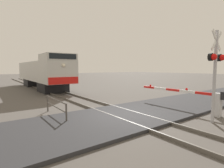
% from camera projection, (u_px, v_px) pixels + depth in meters
% --- Properties ---
extents(ground_plane, '(160.00, 160.00, 0.00)m').
position_uv_depth(ground_plane, '(126.00, 117.00, 9.07)').
color(ground_plane, '#514C47').
extents(rail_track_left, '(0.08, 80.00, 0.15)m').
position_uv_depth(rail_track_left, '(115.00, 118.00, 8.64)').
color(rail_track_left, '#59544C').
rests_on(rail_track_left, ground_plane).
extents(rail_track_right, '(0.08, 80.00, 0.15)m').
position_uv_depth(rail_track_right, '(136.00, 113.00, 9.49)').
color(rail_track_right, '#59544C').
rests_on(rail_track_right, ground_plane).
extents(road_surface, '(36.00, 4.46, 0.14)m').
position_uv_depth(road_surface, '(126.00, 115.00, 9.06)').
color(road_surface, '#2D2D30').
rests_on(road_surface, ground_plane).
extents(locomotive, '(2.95, 14.88, 3.92)m').
position_uv_depth(locomotive, '(43.00, 72.00, 21.52)').
color(locomotive, black).
rests_on(locomotive, ground_plane).
extents(crossing_signal, '(1.18, 0.33, 4.25)m').
position_uv_depth(crossing_signal, '(216.00, 65.00, 7.85)').
color(crossing_signal, '#ADADB2').
rests_on(crossing_signal, ground_plane).
extents(crossing_gate, '(0.36, 5.69, 1.35)m').
position_uv_depth(crossing_gate, '(204.00, 99.00, 9.61)').
color(crossing_gate, silver).
rests_on(crossing_gate, ground_plane).
extents(guard_railing, '(0.08, 2.96, 0.95)m').
position_uv_depth(guard_railing, '(56.00, 105.00, 9.00)').
color(guard_railing, '#4C4742').
rests_on(guard_railing, ground_plane).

